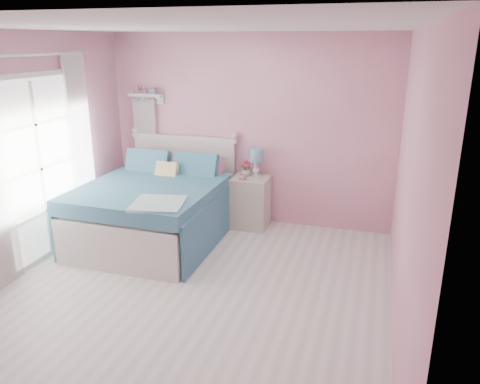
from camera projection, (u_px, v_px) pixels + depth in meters
The scene contains 12 objects.
floor at pixel (188, 295), 4.80m from camera, with size 4.50×4.50×0.00m, color silver.
room_shell at pixel (182, 143), 4.31m from camera, with size 4.50×4.50×4.50m.
bed at pixel (156, 209), 6.05m from camera, with size 1.64×2.06×1.19m.
nightstand at pixel (251, 202), 6.47m from camera, with size 0.49×0.48×0.71m.
table_lamp at pixel (256, 157), 6.33m from camera, with size 0.19×0.19×0.39m.
vase at pixel (246, 172), 6.40m from camera, with size 0.13×0.13×0.14m, color silver.
teacup at pixel (243, 177), 6.24m from camera, with size 0.09×0.09×0.07m, color #D89093.
roses at pixel (245, 164), 6.36m from camera, with size 0.14×0.11×0.12m.
wall_shelf at pixel (146, 96), 6.67m from camera, with size 0.50×0.15×0.25m.
hanging_dress at pixel (145, 119), 6.78m from camera, with size 0.34×0.03×0.72m, color white.
french_door at pixel (40, 169), 5.38m from camera, with size 0.04×1.32×2.16m.
curtain_far at pixel (82, 147), 6.01m from camera, with size 0.04×0.40×2.32m, color white.
Camera 1 is at (1.74, -3.91, 2.48)m, focal length 35.00 mm.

